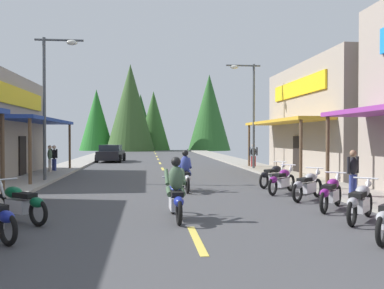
% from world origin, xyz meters
% --- Properties ---
extents(ground, '(10.34, 80.43, 0.10)m').
position_xyz_m(ground, '(0.00, 25.22, -0.05)').
color(ground, '#424244').
extents(sidewalk_left, '(2.19, 80.43, 0.12)m').
position_xyz_m(sidewalk_left, '(-6.27, 25.22, 0.06)').
color(sidewalk_left, '#9E9991').
rests_on(sidewalk_left, ground).
extents(sidewalk_right, '(2.19, 80.43, 0.12)m').
position_xyz_m(sidewalk_right, '(6.27, 25.22, 0.06)').
color(sidewalk_right, gray).
rests_on(sidewalk_right, ground).
extents(centerline_dashes, '(0.16, 58.42, 0.01)m').
position_xyz_m(centerline_dashes, '(0.00, 29.99, 0.01)').
color(centerline_dashes, '#E0C64C').
rests_on(centerline_dashes, ground).
extents(storefront_right_far, '(9.71, 11.00, 6.12)m').
position_xyz_m(storefront_right_far, '(11.28, 23.01, 3.06)').
color(storefront_right_far, gray).
rests_on(storefront_right_far, ground).
extents(streetlamp_left, '(2.14, 0.30, 6.51)m').
position_xyz_m(streetlamp_left, '(-5.25, 19.80, 4.21)').
color(streetlamp_left, '#474C51').
rests_on(streetlamp_left, ground).
extents(streetlamp_right, '(2.14, 0.30, 6.55)m').
position_xyz_m(streetlamp_right, '(5.26, 25.81, 4.23)').
color(streetlamp_right, '#474C51').
rests_on(streetlamp_right, ground).
extents(motorcycle_parked_right_2, '(1.50, 1.66, 1.04)m').
position_xyz_m(motorcycle_parked_right_2, '(4.16, 10.02, 0.49)').
color(motorcycle_parked_right_2, black).
rests_on(motorcycle_parked_right_2, ground).
extents(motorcycle_parked_right_3, '(1.41, 1.74, 1.04)m').
position_xyz_m(motorcycle_parked_right_3, '(4.18, 11.69, 0.49)').
color(motorcycle_parked_right_3, black).
rests_on(motorcycle_parked_right_3, ground).
extents(motorcycle_parked_right_4, '(1.62, 1.55, 1.04)m').
position_xyz_m(motorcycle_parked_right_4, '(4.22, 13.55, 0.49)').
color(motorcycle_parked_right_4, black).
rests_on(motorcycle_parked_right_4, ground).
extents(motorcycle_parked_right_5, '(1.54, 1.63, 1.04)m').
position_xyz_m(motorcycle_parked_right_5, '(3.89, 15.18, 0.49)').
color(motorcycle_parked_right_5, black).
rests_on(motorcycle_parked_right_5, ground).
extents(motorcycle_parked_right_6, '(1.65, 1.51, 1.04)m').
position_xyz_m(motorcycle_parked_right_6, '(4.16, 17.10, 0.49)').
color(motorcycle_parked_right_6, black).
rests_on(motorcycle_parked_right_6, ground).
extents(motorcycle_parked_left_3, '(1.71, 1.45, 1.04)m').
position_xyz_m(motorcycle_parked_left_3, '(-4.04, 10.75, 0.49)').
color(motorcycle_parked_left_3, black).
rests_on(motorcycle_parked_left_3, ground).
extents(rider_cruising_lead, '(0.60, 2.14, 1.57)m').
position_xyz_m(rider_cruising_lead, '(-0.28, 10.74, 0.66)').
color(rider_cruising_lead, black).
rests_on(rider_cruising_lead, ground).
extents(rider_cruising_trailing, '(0.60, 2.14, 1.57)m').
position_xyz_m(rider_cruising_trailing, '(0.44, 16.18, 0.66)').
color(rider_cruising_trailing, black).
rests_on(rider_cruising_trailing, ground).
extents(pedestrian_by_shop, '(0.29, 0.57, 1.59)m').
position_xyz_m(pedestrian_by_shop, '(-6.41, 24.54, 0.91)').
color(pedestrian_by_shop, '#B2A599').
rests_on(pedestrian_by_shop, ground).
extents(pedestrian_browsing, '(0.45, 0.43, 1.57)m').
position_xyz_m(pedestrian_browsing, '(-6.32, 25.22, 0.90)').
color(pedestrian_browsing, '#333F8C').
rests_on(pedestrian_browsing, ground).
extents(pedestrian_waiting, '(0.51, 0.40, 1.63)m').
position_xyz_m(pedestrian_waiting, '(5.72, 13.45, 0.94)').
color(pedestrian_waiting, '#333F8C').
rests_on(pedestrian_waiting, ground).
extents(pedestrian_strolling, '(0.57, 0.26, 1.59)m').
position_xyz_m(pedestrian_strolling, '(5.92, 27.23, 0.92)').
color(pedestrian_strolling, maroon).
rests_on(pedestrian_strolling, ground).
extents(parked_car_curbside, '(2.26, 4.39, 1.40)m').
position_xyz_m(parked_car_curbside, '(-3.97, 35.59, 0.69)').
color(parked_car_curbside, black).
rests_on(parked_car_curbside, ground).
extents(treeline_backdrop, '(23.87, 13.93, 12.67)m').
position_xyz_m(treeline_backdrop, '(1.48, 65.27, 5.50)').
color(treeline_backdrop, '#2E6823').
rests_on(treeline_backdrop, ground).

